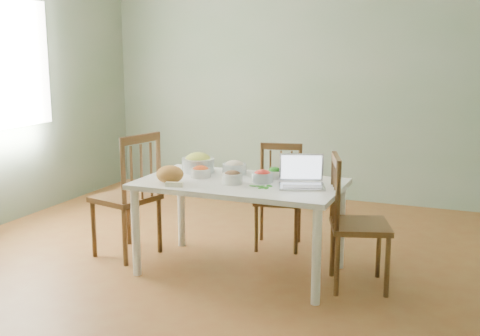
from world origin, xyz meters
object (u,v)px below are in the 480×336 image
at_px(bread_boule, 170,174).
at_px(chair_far, 278,197).
at_px(chair_left, 125,195).
at_px(chair_right, 360,222).
at_px(laptop, 302,172).
at_px(bowl_squash, 198,163).
at_px(dining_table, 240,227).

bearing_deg(bread_boule, chair_far, 58.46).
height_order(chair_left, bread_boule, chair_left).
bearing_deg(chair_right, bread_boule, 84.08).
distance_m(chair_far, laptop, 0.83).
height_order(chair_left, bowl_squash, chair_left).
height_order(dining_table, bowl_squash, bowl_squash).
relative_size(chair_left, chair_right, 1.07).
distance_m(chair_right, bread_boule, 1.38).
bearing_deg(chair_right, chair_far, 35.24).
xyz_separation_m(dining_table, chair_left, (-0.98, -0.00, 0.15)).
xyz_separation_m(chair_left, laptop, (1.45, -0.01, 0.30)).
distance_m(bread_boule, bowl_squash, 0.43).
bearing_deg(laptop, chair_left, 161.16).
distance_m(bowl_squash, laptop, 0.92).
bearing_deg(laptop, bread_boule, 175.47).
bearing_deg(dining_table, chair_right, 3.31).
relative_size(chair_left, laptop, 3.16).
height_order(chair_left, chair_right, chair_left).
bearing_deg(bowl_squash, dining_table, -24.14).
bearing_deg(chair_left, dining_table, 103.81).
distance_m(dining_table, chair_right, 0.88).
distance_m(chair_far, chair_left, 1.25).
bearing_deg(bowl_squash, chair_far, 40.00).
distance_m(dining_table, chair_far, 0.64).
relative_size(chair_left, bread_boule, 5.06).
height_order(dining_table, chair_left, chair_left).
relative_size(chair_right, laptop, 2.94).
xyz_separation_m(dining_table, chair_right, (0.87, 0.05, 0.12)).
bearing_deg(bowl_squash, chair_right, -6.29).
bearing_deg(chair_left, bowl_squash, 123.35).
xyz_separation_m(chair_left, chair_right, (1.85, 0.05, -0.03)).
xyz_separation_m(bowl_squash, laptop, (0.90, -0.20, 0.04)).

